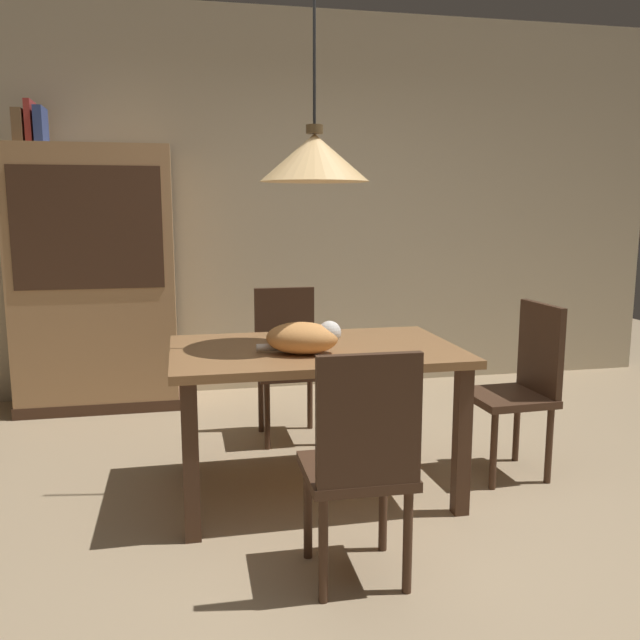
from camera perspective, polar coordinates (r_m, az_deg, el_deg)
ground at (r=3.03m, az=4.09°, el=-18.58°), size 10.00×10.00×0.00m
back_wall at (r=5.26m, az=-3.75°, el=9.85°), size 6.40×0.10×2.90m
dining_table at (r=3.30m, az=-0.45°, el=-4.06°), size 1.40×0.90×0.75m
chair_right_side at (r=3.72m, az=16.92°, el=-5.09°), size 0.42×0.42×0.93m
chair_near_front at (r=2.52m, az=3.56°, el=-11.75°), size 0.41×0.41×0.93m
chair_far_back at (r=4.17m, az=-2.84°, el=-3.09°), size 0.40×0.40×0.93m
cat_sleeping at (r=3.11m, az=-1.34°, el=-1.53°), size 0.40×0.31×0.16m
pendant_lamp at (r=3.21m, az=-0.48°, el=13.81°), size 0.52×0.52×1.30m
hutch_bookcase at (r=4.94m, az=-18.75°, el=2.86°), size 1.12×0.45×1.85m
book_brown_thick at (r=5.01m, az=-24.34°, el=14.89°), size 0.06×0.24×0.22m
book_red_tall at (r=5.00m, az=-23.59°, el=15.30°), size 0.04×0.22×0.28m
book_blue_wide at (r=4.99m, az=-22.84°, el=15.13°), size 0.06×0.24×0.24m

